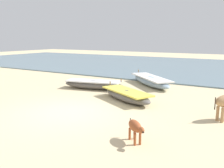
% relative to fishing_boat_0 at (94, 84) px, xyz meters
% --- Properties ---
extents(ground, '(80.00, 80.00, 0.00)m').
position_rel_fishing_boat_0_xyz_m(ground, '(1.74, -4.19, -0.27)').
color(ground, beige).
extents(sea_water, '(60.00, 20.00, 0.08)m').
position_rel_fishing_boat_0_xyz_m(sea_water, '(1.74, 13.76, -0.23)').
color(sea_water, slate).
rests_on(sea_water, ground).
extents(fishing_boat_0, '(3.73, 1.76, 0.69)m').
position_rel_fishing_boat_0_xyz_m(fishing_boat_0, '(0.00, 0.00, 0.00)').
color(fishing_boat_0, '#5B5651').
rests_on(fishing_boat_0, ground).
extents(fishing_boat_1, '(3.40, 2.46, 0.69)m').
position_rel_fishing_boat_0_xyz_m(fishing_boat_1, '(2.87, -1.40, -0.00)').
color(fishing_boat_1, '#5B5651').
rests_on(fishing_boat_1, ground).
extents(fishing_boat_5, '(3.98, 3.82, 0.74)m').
position_rel_fishing_boat_0_xyz_m(fishing_boat_5, '(2.43, 2.70, 0.02)').
color(fishing_boat_5, '#8CA5B7').
rests_on(fishing_boat_5, ground).
extents(calf_far_rust, '(0.83, 0.79, 0.63)m').
position_rel_fishing_boat_0_xyz_m(calf_far_rust, '(5.26, -5.44, 0.19)').
color(calf_far_rust, '#9E4C28').
rests_on(calf_far_rust, ground).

